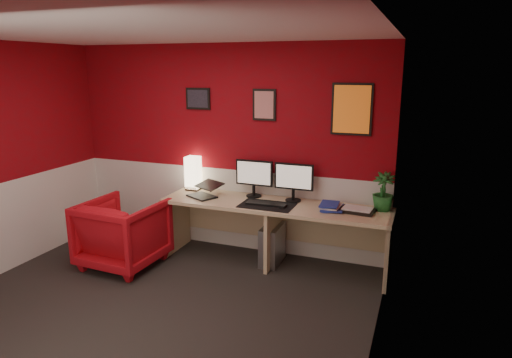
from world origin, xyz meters
name	(u,v)px	position (x,y,z in m)	size (l,w,h in m)	color
ground	(151,311)	(0.00, 0.00, 0.00)	(4.00, 3.50, 0.01)	black
ceiling	(133,31)	(0.00, 0.00, 2.50)	(4.00, 3.50, 0.01)	white
wall_back	(226,149)	(0.00, 1.75, 1.25)	(4.00, 0.01, 2.50)	maroon
wall_right	(379,206)	(2.00, 0.00, 1.25)	(0.01, 3.50, 2.50)	maroon
wainscot_back	(227,208)	(0.00, 1.75, 0.50)	(4.00, 0.01, 1.00)	silver
wainscot_right	(372,300)	(2.00, 0.00, 0.50)	(0.01, 3.50, 1.00)	silver
desk	(274,234)	(0.74, 1.41, 0.36)	(2.60, 0.65, 0.73)	tan
shoji_lamp	(193,174)	(-0.40, 1.63, 0.93)	(0.16, 0.16, 0.40)	#FFE5B2
laptop	(202,188)	(-0.14, 1.36, 0.84)	(0.33, 0.23, 0.22)	black
monitor_left	(254,173)	(0.42, 1.60, 1.02)	(0.45, 0.06, 0.58)	black
monitor_right	(294,176)	(0.91, 1.58, 1.02)	(0.45, 0.06, 0.58)	black
desk_mat	(267,205)	(0.69, 1.31, 0.73)	(0.60, 0.38, 0.01)	black
keyboard	(265,203)	(0.66, 1.34, 0.74)	(0.42, 0.14, 0.02)	black
mouse	(283,206)	(0.88, 1.29, 0.75)	(0.06, 0.10, 0.03)	black
book_bottom	(321,207)	(1.28, 1.41, 0.74)	(0.24, 0.32, 0.03)	#22359F
book_middle	(322,205)	(1.29, 1.42, 0.77)	(0.19, 0.27, 0.02)	silver
book_top	(320,204)	(1.27, 1.39, 0.79)	(0.19, 0.26, 0.02)	#22359F
zen_tray	(357,210)	(1.66, 1.44, 0.74)	(0.35, 0.25, 0.03)	black
potted_plant	(383,192)	(1.90, 1.59, 0.94)	(0.23, 0.23, 0.41)	#19591E
pc_tower	(272,244)	(0.71, 1.44, 0.23)	(0.20, 0.45, 0.45)	#99999E
armchair	(123,233)	(-0.86, 0.79, 0.38)	(0.82, 0.85, 0.77)	#BE0812
art_left	(198,99)	(-0.35, 1.74, 1.85)	(0.32, 0.02, 0.26)	black
art_center	(264,105)	(0.50, 1.74, 1.80)	(0.28, 0.02, 0.36)	red
art_right	(352,109)	(1.50, 1.74, 1.78)	(0.44, 0.02, 0.56)	orange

